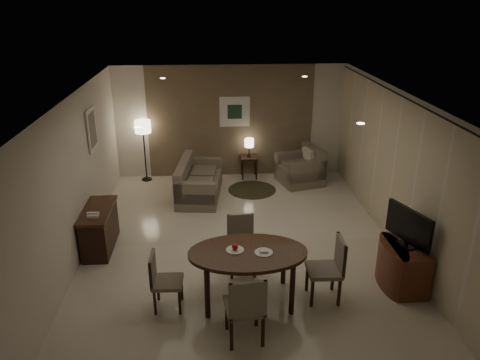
{
  "coord_description": "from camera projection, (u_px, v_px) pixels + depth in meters",
  "views": [
    {
      "loc": [
        -0.53,
        -7.46,
        4.23
      ],
      "look_at": [
        0.0,
        0.2,
        1.15
      ],
      "focal_mm": 35.0,
      "sensor_mm": 36.0,
      "label": 1
    }
  ],
  "objects": [
    {
      "name": "room_shell",
      "position": [
        239.0,
        166.0,
        8.38
      ],
      "size": [
        5.5,
        7.0,
        2.7
      ],
      "color": "beige",
      "rests_on": "ground"
    },
    {
      "name": "taupe_accent",
      "position": [
        231.0,
        122.0,
        11.24
      ],
      "size": [
        3.96,
        0.03,
        2.7
      ],
      "primitive_type": "cube",
      "color": "#766849",
      "rests_on": "wall_back"
    },
    {
      "name": "curtain_wall",
      "position": [
        393.0,
        171.0,
        8.2
      ],
      "size": [
        0.08,
        6.7,
        2.58
      ],
      "primitive_type": null,
      "color": "beige",
      "rests_on": "wall_right"
    },
    {
      "name": "curtain_rod",
      "position": [
        403.0,
        97.0,
        7.7
      ],
      "size": [
        0.03,
        6.8,
        0.03
      ],
      "primitive_type": "cylinder",
      "rotation": [
        1.57,
        0.0,
        0.0
      ],
      "color": "black",
      "rests_on": "wall_right"
    },
    {
      "name": "art_back_frame",
      "position": [
        235.0,
        112.0,
        11.13
      ],
      "size": [
        0.72,
        0.03,
        0.72
      ],
      "primitive_type": "cube",
      "color": "silver",
      "rests_on": "wall_back"
    },
    {
      "name": "art_back_canvas",
      "position": [
        235.0,
        112.0,
        11.11
      ],
      "size": [
        0.34,
        0.01,
        0.34
      ],
      "primitive_type": "cube",
      "color": "#1B3222",
      "rests_on": "wall_back"
    },
    {
      "name": "art_left_frame",
      "position": [
        92.0,
        129.0,
        8.76
      ],
      "size": [
        0.03,
        0.6,
        0.8
      ],
      "primitive_type": "cube",
      "color": "silver",
      "rests_on": "wall_left"
    },
    {
      "name": "art_left_canvas",
      "position": [
        93.0,
        129.0,
        8.76
      ],
      "size": [
        0.01,
        0.46,
        0.64
      ],
      "primitive_type": "cube",
      "color": "gray",
      "rests_on": "wall_left"
    },
    {
      "name": "downlight_nl",
      "position": [
        138.0,
        128.0,
        5.76
      ],
      "size": [
        0.1,
        0.1,
        0.01
      ],
      "primitive_type": "cylinder",
      "color": "white",
      "rests_on": "ceiling"
    },
    {
      "name": "downlight_nr",
      "position": [
        361.0,
        123.0,
        5.94
      ],
      "size": [
        0.1,
        0.1,
        0.01
      ],
      "primitive_type": "cylinder",
      "color": "white",
      "rests_on": "ceiling"
    },
    {
      "name": "downlight_fl",
      "position": [
        163.0,
        78.0,
        9.09
      ],
      "size": [
        0.1,
        0.1,
        0.01
      ],
      "primitive_type": "cylinder",
      "color": "white",
      "rests_on": "ceiling"
    },
    {
      "name": "downlight_fr",
      "position": [
        305.0,
        77.0,
        9.27
      ],
      "size": [
        0.1,
        0.1,
        0.01
      ],
      "primitive_type": "cylinder",
      "color": "white",
      "rests_on": "ceiling"
    },
    {
      "name": "console_desk",
      "position": [
        100.0,
        229.0,
        8.21
      ],
      "size": [
        0.48,
        1.2,
        0.75
      ],
      "primitive_type": null,
      "color": "#472D17",
      "rests_on": "floor"
    },
    {
      "name": "telephone",
      "position": [
        93.0,
        214.0,
        7.78
      ],
      "size": [
        0.2,
        0.14,
        0.09
      ],
      "primitive_type": null,
      "color": "white",
      "rests_on": "console_desk"
    },
    {
      "name": "tv_cabinet",
      "position": [
        404.0,
        266.0,
        7.15
      ],
      "size": [
        0.48,
        0.9,
        0.7
      ],
      "primitive_type": null,
      "color": "brown",
      "rests_on": "floor"
    },
    {
      "name": "flat_tv",
      "position": [
        409.0,
        227.0,
        6.9
      ],
      "size": [
        0.36,
        0.85,
        0.6
      ],
      "primitive_type": null,
      "rotation": [
        0.0,
        0.0,
        0.35
      ],
      "color": "black",
      "rests_on": "tv_cabinet"
    },
    {
      "name": "dining_table",
      "position": [
        248.0,
        276.0,
        6.8
      ],
      "size": [
        1.71,
        1.07,
        0.8
      ],
      "primitive_type": null,
      "color": "#472D17",
      "rests_on": "floor"
    },
    {
      "name": "chair_near",
      "position": [
        244.0,
        305.0,
        5.99
      ],
      "size": [
        0.54,
        0.54,
        1.01
      ],
      "primitive_type": null,
      "rotation": [
        0.0,
        0.0,
        3.25
      ],
      "color": "#786B5C",
      "rests_on": "floor"
    },
    {
      "name": "chair_far",
      "position": [
        242.0,
        246.0,
        7.47
      ],
      "size": [
        0.47,
        0.47,
        0.93
      ],
      "primitive_type": null,
      "rotation": [
        0.0,
        0.0,
        0.05
      ],
      "color": "#786B5C",
      "rests_on": "floor"
    },
    {
      "name": "chair_left",
      "position": [
        168.0,
        281.0,
        6.62
      ],
      "size": [
        0.43,
        0.43,
        0.86
      ],
      "primitive_type": null,
      "rotation": [
        0.0,
        0.0,
        1.54
      ],
      "color": "#786B5C",
      "rests_on": "floor"
    },
    {
      "name": "chair_right",
      "position": [
        324.0,
        269.0,
        6.79
      ],
      "size": [
        0.48,
        0.48,
        0.98
      ],
      "primitive_type": null,
      "rotation": [
        0.0,
        0.0,
        -1.59
      ],
      "color": "#786B5C",
      "rests_on": "floor"
    },
    {
      "name": "plate_a",
      "position": [
        235.0,
        250.0,
        6.68
      ],
      "size": [
        0.26,
        0.26,
        0.02
      ],
      "primitive_type": "cylinder",
      "color": "white",
      "rests_on": "dining_table"
    },
    {
      "name": "plate_b",
      "position": [
        264.0,
        253.0,
        6.61
      ],
      "size": [
        0.26,
        0.26,
        0.02
      ],
      "primitive_type": "cylinder",
      "color": "white",
      "rests_on": "dining_table"
    },
    {
      "name": "fruit_apple",
      "position": [
        235.0,
        247.0,
        6.66
      ],
      "size": [
        0.09,
        0.09,
        0.09
      ],
      "primitive_type": "sphere",
      "color": "red",
      "rests_on": "plate_a"
    },
    {
      "name": "napkin",
      "position": [
        264.0,
        251.0,
        6.61
      ],
      "size": [
        0.12,
        0.08,
        0.03
      ],
      "primitive_type": "cube",
      "color": "white",
      "rests_on": "plate_b"
    },
    {
      "name": "round_rug",
      "position": [
        252.0,
        190.0,
        10.79
      ],
      "size": [
        1.1,
        1.1,
        0.01
      ],
      "primitive_type": "cylinder",
      "color": "#3C3821",
      "rests_on": "floor"
    },
    {
      "name": "sofa",
      "position": [
        199.0,
        179.0,
        10.32
      ],
      "size": [
        1.8,
        1.05,
        0.81
      ],
      "primitive_type": null,
      "rotation": [
        0.0,
        0.0,
        1.46
      ],
      "color": "#786B5C",
      "rests_on": "floor"
    },
    {
      "name": "armchair",
      "position": [
        300.0,
        166.0,
        11.05
      ],
      "size": [
        1.12,
        1.16,
        0.85
      ],
      "primitive_type": null,
      "rotation": [
        0.0,
        0.0,
        -1.31
      ],
      "color": "#786B5C",
      "rests_on": "floor"
    },
    {
      "name": "side_table",
      "position": [
        249.0,
        167.0,
        11.44
      ],
      "size": [
        0.42,
        0.42,
        0.53
      ],
      "primitive_type": null,
      "color": "black",
      "rests_on": "floor"
    },
    {
      "name": "table_lamp",
      "position": [
        249.0,
        147.0,
        11.26
      ],
      "size": [
        0.22,
        0.22,
        0.5
      ],
      "primitive_type": null,
      "color": "#FFEAC1",
      "rests_on": "side_table"
    },
    {
      "name": "floor_lamp",
      "position": [
        145.0,
        151.0,
        11.11
      ],
      "size": [
        0.37,
        0.37,
        1.48
      ],
      "primitive_type": null,
      "color": "#FFE5B7",
      "rests_on": "floor"
    }
  ]
}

